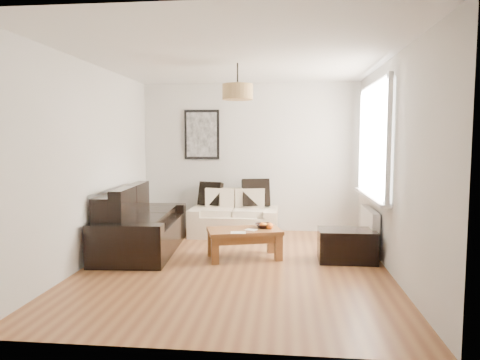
# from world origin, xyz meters

# --- Properties ---
(floor) EXTENTS (4.50, 4.50, 0.00)m
(floor) POSITION_xyz_m (0.00, 0.00, 0.00)
(floor) COLOR brown
(floor) RESTS_ON ground
(ceiling) EXTENTS (3.80, 4.50, 0.00)m
(ceiling) POSITION_xyz_m (0.00, 0.00, 2.60)
(ceiling) COLOR white
(ceiling) RESTS_ON floor
(wall_back) EXTENTS (3.80, 0.04, 2.60)m
(wall_back) POSITION_xyz_m (0.00, 2.25, 1.30)
(wall_back) COLOR silver
(wall_back) RESTS_ON floor
(wall_front) EXTENTS (3.80, 0.04, 2.60)m
(wall_front) POSITION_xyz_m (0.00, -2.25, 1.30)
(wall_front) COLOR silver
(wall_front) RESTS_ON floor
(wall_left) EXTENTS (0.04, 4.50, 2.60)m
(wall_left) POSITION_xyz_m (-1.90, 0.00, 1.30)
(wall_left) COLOR silver
(wall_left) RESTS_ON floor
(wall_right) EXTENTS (0.04, 4.50, 2.60)m
(wall_right) POSITION_xyz_m (1.90, 0.00, 1.30)
(wall_right) COLOR silver
(wall_right) RESTS_ON floor
(window_bay) EXTENTS (0.14, 1.90, 1.60)m
(window_bay) POSITION_xyz_m (1.86, 0.80, 1.60)
(window_bay) COLOR white
(window_bay) RESTS_ON wall_right
(radiator) EXTENTS (0.10, 0.90, 0.52)m
(radiator) POSITION_xyz_m (1.82, 0.80, 0.38)
(radiator) COLOR white
(radiator) RESTS_ON wall_right
(poster) EXTENTS (0.62, 0.04, 0.87)m
(poster) POSITION_xyz_m (-0.85, 2.22, 1.70)
(poster) COLOR black
(poster) RESTS_ON wall_back
(pendant_shade) EXTENTS (0.40, 0.40, 0.20)m
(pendant_shade) POSITION_xyz_m (0.00, 0.30, 2.23)
(pendant_shade) COLOR tan
(pendant_shade) RESTS_ON ceiling
(loveseat_cream) EXTENTS (1.46, 0.81, 0.72)m
(loveseat_cream) POSITION_xyz_m (-0.22, 1.78, 0.36)
(loveseat_cream) COLOR beige
(loveseat_cream) RESTS_ON floor
(sofa_leather) EXTENTS (1.10, 2.04, 0.85)m
(sofa_leather) POSITION_xyz_m (-1.43, 0.64, 0.43)
(sofa_leather) COLOR black
(sofa_leather) RESTS_ON floor
(coffee_table) EXTENTS (1.09, 0.79, 0.40)m
(coffee_table) POSITION_xyz_m (0.08, 0.39, 0.20)
(coffee_table) COLOR brown
(coffee_table) RESTS_ON floor
(ottoman) EXTENTS (0.75, 0.48, 0.43)m
(ottoman) POSITION_xyz_m (1.45, 0.37, 0.21)
(ottoman) COLOR black
(ottoman) RESTS_ON floor
(cushion_left) EXTENTS (0.43, 0.24, 0.41)m
(cushion_left) POSITION_xyz_m (-0.66, 1.96, 0.68)
(cushion_left) COLOR black
(cushion_left) RESTS_ON loveseat_cream
(cushion_right) EXTENTS (0.49, 0.25, 0.47)m
(cushion_right) POSITION_xyz_m (0.13, 1.96, 0.71)
(cushion_right) COLOR black
(cushion_right) RESTS_ON loveseat_cream
(fruit_bowl) EXTENTS (0.30, 0.30, 0.06)m
(fruit_bowl) POSITION_xyz_m (0.34, 0.50, 0.43)
(fruit_bowl) COLOR black
(fruit_bowl) RESTS_ON coffee_table
(orange_a) EXTENTS (0.07, 0.07, 0.07)m
(orange_a) POSITION_xyz_m (0.36, 0.48, 0.44)
(orange_a) COLOR orange
(orange_a) RESTS_ON fruit_bowl
(orange_b) EXTENTS (0.09, 0.09, 0.09)m
(orange_b) POSITION_xyz_m (0.42, 0.43, 0.44)
(orange_b) COLOR orange
(orange_b) RESTS_ON fruit_bowl
(orange_c) EXTENTS (0.11, 0.11, 0.09)m
(orange_c) POSITION_xyz_m (0.32, 0.47, 0.44)
(orange_c) COLOR orange
(orange_c) RESTS_ON fruit_bowl
(papers) EXTENTS (0.21, 0.16, 0.01)m
(papers) POSITION_xyz_m (0.02, 0.14, 0.40)
(papers) COLOR silver
(papers) RESTS_ON coffee_table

